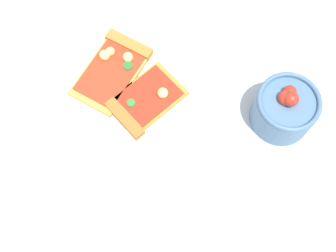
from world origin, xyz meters
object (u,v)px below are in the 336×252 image
plate (132,86)px  salad_bowl (285,109)px  soda_glass (83,190)px  pizza_slice_far (114,66)px  pizza_slice_near (145,103)px

plate → salad_bowl: salad_bowl is taller
plate → soda_glass: soda_glass is taller
plate → salad_bowl: (-0.21, 0.15, 0.03)m
pizza_slice_far → salad_bowl: salad_bowl is taller
soda_glass → pizza_slice_near: bearing=-143.4°
pizza_slice_far → pizza_slice_near: bearing=103.8°
salad_bowl → pizza_slice_near: bearing=-28.4°
pizza_slice_far → plate: bearing=109.9°
salad_bowl → soda_glass: (0.35, -0.00, 0.01)m
pizza_slice_near → salad_bowl: bearing=151.6°
pizza_slice_far → salad_bowl: 0.30m
plate → pizza_slice_near: pizza_slice_near is taller
salad_bowl → pizza_slice_far: bearing=-41.1°
pizza_slice_near → salad_bowl: size_ratio=1.37×
salad_bowl → soda_glass: soda_glass is taller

